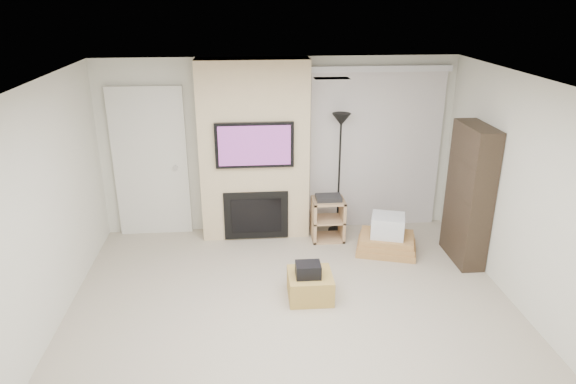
{
  "coord_description": "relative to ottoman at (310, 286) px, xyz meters",
  "views": [
    {
      "loc": [
        -0.48,
        -4.28,
        3.28
      ],
      "look_at": [
        0.0,
        1.2,
        1.15
      ],
      "focal_mm": 32.0,
      "sensor_mm": 36.0,
      "label": 1
    }
  ],
  "objects": [
    {
      "name": "floor",
      "position": [
        -0.22,
        -0.78,
        -0.15
      ],
      "size": [
        5.0,
        5.5,
        0.0
      ],
      "primitive_type": "cube",
      "color": "#B3A692",
      "rests_on": "ground"
    },
    {
      "name": "ceiling",
      "position": [
        -0.22,
        -0.78,
        2.35
      ],
      "size": [
        5.0,
        5.5,
        0.0
      ],
      "primitive_type": "cube",
      "color": "white",
      "rests_on": "wall_back"
    },
    {
      "name": "wall_back",
      "position": [
        -0.22,
        1.97,
        1.1
      ],
      "size": [
        5.0,
        0.0,
        2.5
      ],
      "primitive_type": "cube",
      "rotation": [
        1.57,
        0.0,
        0.0
      ],
      "color": "silver",
      "rests_on": "ground"
    },
    {
      "name": "wall_left",
      "position": [
        -2.72,
        -0.78,
        1.1
      ],
      "size": [
        0.0,
        5.5,
        2.5
      ],
      "primitive_type": "cube",
      "rotation": [
        1.57,
        0.0,
        1.57
      ],
      "color": "silver",
      "rests_on": "ground"
    },
    {
      "name": "wall_right",
      "position": [
        2.28,
        -0.78,
        1.1
      ],
      "size": [
        0.0,
        5.5,
        2.5
      ],
      "primitive_type": "cube",
      "rotation": [
        1.57,
        0.0,
        1.57
      ],
      "color": "silver",
      "rests_on": "ground"
    },
    {
      "name": "hvac_vent",
      "position": [
        0.18,
        0.02,
        2.35
      ],
      "size": [
        0.35,
        0.18,
        0.01
      ],
      "primitive_type": "cube",
      "color": "silver",
      "rests_on": "ceiling"
    },
    {
      "name": "ottoman",
      "position": [
        0.0,
        0.0,
        0.0
      ],
      "size": [
        0.5,
        0.5,
        0.3
      ],
      "primitive_type": "cube",
      "rotation": [
        0.0,
        0.0,
        -0.01
      ],
      "color": "#B18C42",
      "rests_on": "floor"
    },
    {
      "name": "black_bag",
      "position": [
        -0.03,
        -0.04,
        0.23
      ],
      "size": [
        0.28,
        0.22,
        0.16
      ],
      "primitive_type": "cube",
      "rotation": [
        0.0,
        0.0,
        -0.01
      ],
      "color": "black",
      "rests_on": "ottoman"
    },
    {
      "name": "fireplace_wall",
      "position": [
        -0.57,
        1.76,
        1.09
      ],
      "size": [
        1.5,
        0.47,
        2.5
      ],
      "color": "beige",
      "rests_on": "floor"
    },
    {
      "name": "entry_door",
      "position": [
        -2.02,
        1.93,
        0.9
      ],
      "size": [
        1.02,
        0.11,
        2.14
      ],
      "color": "silver",
      "rests_on": "floor"
    },
    {
      "name": "vertical_blinds",
      "position": [
        1.18,
        1.92,
        1.12
      ],
      "size": [
        1.98,
        0.1,
        2.37
      ],
      "color": "silver",
      "rests_on": "floor"
    },
    {
      "name": "floor_lamp",
      "position": [
        0.62,
        1.72,
        1.24
      ],
      "size": [
        0.26,
        0.26,
        1.76
      ],
      "color": "black",
      "rests_on": "floor"
    },
    {
      "name": "av_stand",
      "position": [
        0.44,
        1.49,
        0.2
      ],
      "size": [
        0.45,
        0.38,
        0.66
      ],
      "color": "tan",
      "rests_on": "floor"
    },
    {
      "name": "box_stack",
      "position": [
        1.18,
        1.04,
        0.05
      ],
      "size": [
        0.92,
        0.79,
        0.52
      ],
      "color": "#B98349",
      "rests_on": "floor"
    },
    {
      "name": "bookshelf",
      "position": [
        2.12,
        0.77,
        0.75
      ],
      "size": [
        0.3,
        0.8,
        1.8
      ],
      "color": "black",
      "rests_on": "floor"
    }
  ]
}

